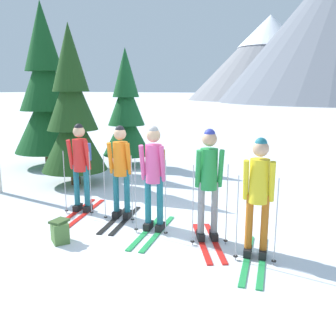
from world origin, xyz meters
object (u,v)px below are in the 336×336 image
at_px(pine_tree_near, 72,113).
at_px(skier_in_orange, 121,168).
at_px(skier_in_pink, 154,172).
at_px(backpack_on_snow_front, 60,231).
at_px(skier_in_red, 81,163).
at_px(skier_in_yellow, 259,191).
at_px(pine_tree_far, 46,94).
at_px(skier_in_green, 209,179).
at_px(pine_tree_mid, 126,113).

bearing_deg(pine_tree_near, skier_in_orange, -32.00).
distance_m(skier_in_pink, backpack_on_snow_front, 1.83).
distance_m(skier_in_red, skier_in_pink, 1.82).
bearing_deg(pine_tree_near, skier_in_yellow, -21.38).
bearing_deg(pine_tree_far, skier_in_yellow, -24.59).
bearing_deg(skier_in_green, skier_in_yellow, -15.57).
relative_size(skier_in_pink, skier_in_green, 1.00).
relative_size(skier_in_yellow, pine_tree_mid, 0.48).
bearing_deg(backpack_on_snow_front, pine_tree_near, 127.66).
xyz_separation_m(skier_in_red, skier_in_pink, (1.81, -0.22, 0.05)).
bearing_deg(pine_tree_far, skier_in_green, -25.67).
height_order(pine_tree_mid, pine_tree_far, pine_tree_far).
distance_m(skier_in_pink, pine_tree_near, 3.99).
bearing_deg(skier_in_yellow, pine_tree_mid, 139.04).
distance_m(skier_in_yellow, pine_tree_mid, 7.26).
bearing_deg(skier_in_yellow, pine_tree_near, 158.62).
xyz_separation_m(pine_tree_far, backpack_on_snow_front, (4.64, -4.43, -2.12)).
bearing_deg(pine_tree_far, skier_in_orange, -31.69).
distance_m(skier_in_yellow, pine_tree_far, 8.48).
bearing_deg(skier_in_pink, skier_in_orange, 164.09).
relative_size(skier_in_orange, backpack_on_snow_front, 4.51).
xyz_separation_m(skier_in_green, backpack_on_snow_front, (-2.11, -1.18, -0.85)).
xyz_separation_m(skier_in_pink, pine_tree_mid, (-3.60, 4.52, 0.64)).
height_order(skier_in_red, backpack_on_snow_front, skier_in_red).
relative_size(skier_in_orange, skier_in_yellow, 1.00).
distance_m(pine_tree_near, pine_tree_far, 2.75).
xyz_separation_m(pine_tree_near, pine_tree_mid, (-0.16, 2.66, -0.15)).
height_order(skier_in_orange, skier_in_pink, skier_in_pink).
relative_size(skier_in_red, pine_tree_near, 0.45).
bearing_deg(skier_in_pink, skier_in_green, 1.21).
bearing_deg(pine_tree_mid, backpack_on_snow_front, -66.36).
bearing_deg(pine_tree_mid, pine_tree_near, -86.57).
bearing_deg(pine_tree_mid, skier_in_green, -44.38).
relative_size(skier_in_red, pine_tree_far, 0.36).
distance_m(skier_in_pink, pine_tree_mid, 5.81).
height_order(skier_in_orange, skier_in_yellow, skier_in_orange).
xyz_separation_m(skier_in_orange, pine_tree_far, (-4.89, 3.02, 1.31)).
relative_size(pine_tree_near, pine_tree_mid, 1.09).
bearing_deg(skier_in_red, skier_in_pink, -6.95).
xyz_separation_m(skier_in_red, pine_tree_far, (-3.95, 3.05, 1.29)).
bearing_deg(pine_tree_near, skier_in_red, -45.09).
bearing_deg(skier_in_yellow, pine_tree_far, 155.41).
bearing_deg(pine_tree_mid, skier_in_orange, -57.38).
relative_size(pine_tree_mid, pine_tree_far, 0.74).
height_order(skier_in_red, skier_in_orange, skier_in_orange).
relative_size(skier_in_pink, pine_tree_near, 0.46).
bearing_deg(skier_in_yellow, skier_in_green, 164.43).
xyz_separation_m(skier_in_red, skier_in_green, (2.81, -0.20, 0.02)).
bearing_deg(skier_in_orange, skier_in_green, -6.90).
bearing_deg(pine_tree_near, skier_in_green, -22.46).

